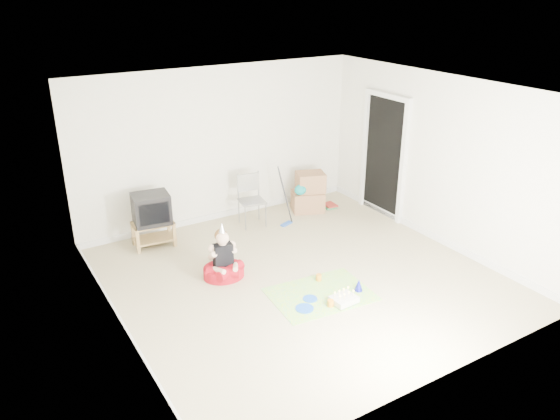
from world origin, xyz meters
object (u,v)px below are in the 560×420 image
birthday_cake (344,300)px  folding_chair (252,201)px  seated_woman (224,265)px  tv_stand (154,232)px  cardboard_boxes (308,193)px  crt_tv (151,209)px

birthday_cake → folding_chair: bearing=86.5°
folding_chair → seated_woman: size_ratio=1.07×
tv_stand → birthday_cake: bearing=-62.1°
birthday_cake → seated_woman: bearing=125.8°
folding_chair → birthday_cake: 2.79m
cardboard_boxes → birthday_cake: cardboard_boxes is taller
tv_stand → cardboard_boxes: (2.85, -0.07, 0.10)m
folding_chair → seated_woman: (-1.19, -1.34, -0.25)m
crt_tv → cardboard_boxes: 2.86m
folding_chair → seated_woman: folding_chair is taller
tv_stand → birthday_cake: size_ratio=1.96×
crt_tv → cardboard_boxes: size_ratio=0.77×
crt_tv → folding_chair: bearing=3.7°
birthday_cake → cardboard_boxes: bearing=64.5°
folding_chair → cardboard_boxes: 1.17m
cardboard_boxes → folding_chair: bearing=-178.2°
crt_tv → birthday_cake: 3.29m
folding_chair → cardboard_boxes: (1.16, 0.04, -0.09)m
tv_stand → folding_chair: bearing=-3.7°
tv_stand → seated_woman: bearing=-71.1°
cardboard_boxes → seated_woman: (-2.35, -1.38, -0.16)m
crt_tv → seated_woman: crt_tv is taller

